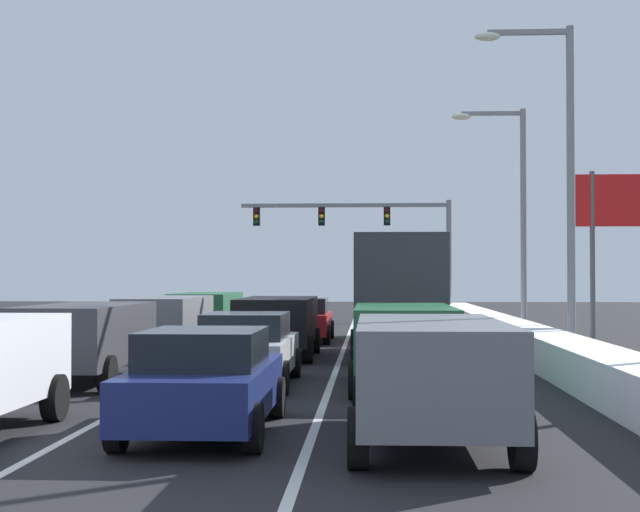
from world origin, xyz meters
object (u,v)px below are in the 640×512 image
at_px(traffic_light_gantry, 375,229).
at_px(street_lamp_right_far, 513,202).
at_px(sedan_red_center_lane_fourth, 303,319).
at_px(suv_gray_left_lane_third, 166,320).
at_px(sedan_silver_center_lane_second, 247,349).
at_px(street_lamp_right_mid, 558,163).
at_px(suv_charcoal_left_lane_second, 85,335).
at_px(suv_green_right_lane_second, 404,339).
at_px(suv_gray_right_lane_nearest, 430,369).
at_px(sedan_navy_center_lane_nearest, 205,381).
at_px(suv_black_center_lane_third, 278,321).
at_px(box_truck_right_lane_third, 398,289).
at_px(suv_tan_right_lane_fourth, 389,311).
at_px(roadside_sign_right, 625,219).
at_px(suv_green_left_lane_fourth, 206,311).

bearing_deg(traffic_light_gantry, street_lamp_right_far, -72.07).
bearing_deg(sedan_red_center_lane_fourth, suv_gray_left_lane_third, -121.62).
height_order(sedan_silver_center_lane_second, street_lamp_right_mid, street_lamp_right_mid).
height_order(suv_charcoal_left_lane_second, suv_gray_left_lane_third, same).
bearing_deg(suv_green_right_lane_second, suv_gray_right_lane_nearest, -88.76).
relative_size(sedan_silver_center_lane_second, traffic_light_gantry, 0.41).
xyz_separation_m(sedan_navy_center_lane_nearest, suv_charcoal_left_lane_second, (-3.69, 6.31, 0.25)).
bearing_deg(suv_gray_right_lane_nearest, suv_black_center_lane_third, 104.16).
xyz_separation_m(sedan_silver_center_lane_second, suv_black_center_lane_third, (-0.01, 6.67, 0.25)).
relative_size(suv_green_right_lane_second, suv_black_center_lane_third, 1.00).
height_order(sedan_red_center_lane_fourth, street_lamp_right_far, street_lamp_right_far).
bearing_deg(suv_gray_left_lane_third, box_truck_right_lane_third, -3.86).
xyz_separation_m(suv_gray_right_lane_nearest, suv_green_right_lane_second, (-0.14, 6.32, 0.00)).
bearing_deg(suv_charcoal_left_lane_second, sedan_navy_center_lane_nearest, -59.66).
height_order(box_truck_right_lane_third, suv_gray_left_lane_third, box_truck_right_lane_third).
xyz_separation_m(traffic_light_gantry, street_lamp_right_far, (4.88, -15.07, 0.20)).
height_order(box_truck_right_lane_third, suv_tan_right_lane_fourth, box_truck_right_lane_third).
bearing_deg(suv_gray_left_lane_third, sedan_silver_center_lane_second, -65.95).
distance_m(suv_tan_right_lane_fourth, roadside_sign_right, 9.08).
relative_size(sedan_red_center_lane_fourth, roadside_sign_right, 0.82).
bearing_deg(traffic_light_gantry, sedan_navy_center_lane_nearest, -94.22).
xyz_separation_m(sedan_red_center_lane_fourth, roadside_sign_right, (10.15, -3.42, 3.25)).
relative_size(street_lamp_right_far, roadside_sign_right, 1.50).
bearing_deg(suv_charcoal_left_lane_second, sedan_silver_center_lane_second, -4.31).
bearing_deg(sedan_navy_center_lane_nearest, traffic_light_gantry, 85.78).
relative_size(suv_gray_left_lane_third, suv_green_left_lane_fourth, 1.00).
bearing_deg(street_lamp_right_mid, suv_charcoal_left_lane_second, -153.07).
xyz_separation_m(box_truck_right_lane_third, sedan_navy_center_lane_nearest, (-3.15, -13.05, -1.14)).
relative_size(box_truck_right_lane_third, suv_charcoal_left_lane_second, 1.47).
relative_size(suv_tan_right_lane_fourth, sedan_red_center_lane_fourth, 1.09).
xyz_separation_m(box_truck_right_lane_third, suv_green_left_lane_fourth, (-6.57, 6.70, -0.88)).
bearing_deg(suv_gray_right_lane_nearest, sedan_silver_center_lane_second, 116.56).
relative_size(suv_gray_right_lane_nearest, suv_gray_left_lane_third, 1.00).
relative_size(suv_green_right_lane_second, traffic_light_gantry, 0.45).
xyz_separation_m(suv_gray_right_lane_nearest, suv_charcoal_left_lane_second, (-6.89, 7.04, 0.00)).
xyz_separation_m(sedan_silver_center_lane_second, street_lamp_right_mid, (7.59, 5.90, 4.55)).
height_order(suv_tan_right_lane_fourth, sedan_navy_center_lane_nearest, suv_tan_right_lane_fourth).
bearing_deg(suv_black_center_lane_third, suv_tan_right_lane_fourth, 67.61).
distance_m(sedan_red_center_lane_fourth, suv_gray_left_lane_third, 6.82).
relative_size(sedan_red_center_lane_fourth, street_lamp_right_mid, 0.50).
xyz_separation_m(suv_green_left_lane_fourth, street_lamp_right_mid, (10.83, -7.80, 4.30)).
relative_size(sedan_silver_center_lane_second, street_lamp_right_far, 0.54).
height_order(traffic_light_gantry, street_lamp_right_far, street_lamp_right_far).
height_order(suv_gray_left_lane_third, roadside_sign_right, roadside_sign_right).
height_order(street_lamp_right_far, roadside_sign_right, street_lamp_right_far).
xyz_separation_m(box_truck_right_lane_third, roadside_sign_right, (7.06, 2.83, 2.12)).
relative_size(suv_green_right_lane_second, suv_tan_right_lane_fourth, 1.00).
bearing_deg(sedan_navy_center_lane_nearest, suv_black_center_lane_third, 90.86).
bearing_deg(traffic_light_gantry, suv_tan_right_lane_fourth, -88.40).
bearing_deg(suv_green_right_lane_second, sedan_silver_center_lane_second, 172.06).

